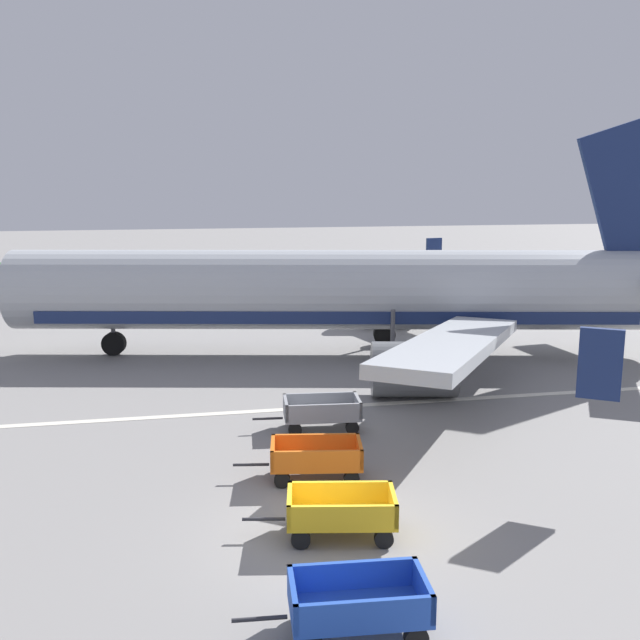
{
  "coord_description": "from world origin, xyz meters",
  "views": [
    {
      "loc": [
        -3.18,
        -15.32,
        8.16
      ],
      "look_at": [
        2.06,
        11.73,
        2.8
      ],
      "focal_mm": 40.44,
      "sensor_mm": 36.0,
      "label": 1
    }
  ],
  "objects_px": {
    "baggage_cart_nearest": "(358,604)",
    "baggage_cart_fourth_in_row": "(321,412)",
    "baggage_cart_third_in_row": "(316,458)",
    "airplane": "(357,292)",
    "baggage_cart_second_in_row": "(341,512)"
  },
  "relations": [
    {
      "from": "baggage_cart_nearest",
      "to": "baggage_cart_third_in_row",
      "type": "xyz_separation_m",
      "value": [
        0.53,
        6.99,
        0.0
      ]
    },
    {
      "from": "baggage_cart_fourth_in_row",
      "to": "baggage_cart_third_in_row",
      "type": "bearing_deg",
      "value": -103.32
    },
    {
      "from": "airplane",
      "to": "baggage_cart_second_in_row",
      "type": "xyz_separation_m",
      "value": [
        -4.6,
        -17.09,
        -2.45
      ]
    },
    {
      "from": "baggage_cart_second_in_row",
      "to": "baggage_cart_third_in_row",
      "type": "relative_size",
      "value": 1.0
    },
    {
      "from": "baggage_cart_nearest",
      "to": "baggage_cart_fourth_in_row",
      "type": "height_order",
      "value": "same"
    },
    {
      "from": "baggage_cart_nearest",
      "to": "baggage_cart_fourth_in_row",
      "type": "distance_m",
      "value": 11.02
    },
    {
      "from": "airplane",
      "to": "baggage_cart_second_in_row",
      "type": "relative_size",
      "value": 10.34
    },
    {
      "from": "airplane",
      "to": "baggage_cart_third_in_row",
      "type": "height_order",
      "value": "airplane"
    },
    {
      "from": "baggage_cart_nearest",
      "to": "baggage_cart_second_in_row",
      "type": "height_order",
      "value": "same"
    },
    {
      "from": "baggage_cart_second_in_row",
      "to": "baggage_cart_nearest",
      "type": "bearing_deg",
      "value": -97.73
    },
    {
      "from": "baggage_cart_second_in_row",
      "to": "baggage_cart_third_in_row",
      "type": "height_order",
      "value": "same"
    },
    {
      "from": "airplane",
      "to": "baggage_cart_third_in_row",
      "type": "bearing_deg",
      "value": -108.36
    },
    {
      "from": "airplane",
      "to": "baggage_cart_fourth_in_row",
      "type": "relative_size",
      "value": 10.41
    },
    {
      "from": "baggage_cart_nearest",
      "to": "baggage_cart_fourth_in_row",
      "type": "bearing_deg",
      "value": 82.37
    },
    {
      "from": "baggage_cart_nearest",
      "to": "baggage_cart_third_in_row",
      "type": "relative_size",
      "value": 0.99
    }
  ]
}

